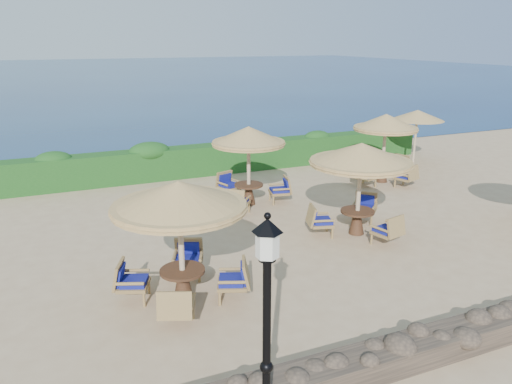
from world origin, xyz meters
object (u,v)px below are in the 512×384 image
(lamp_post, at_px, (267,344))
(extra_parasol, at_px, (417,115))
(cafe_set_3, at_px, (249,152))
(cafe_set_4, at_px, (385,138))
(cafe_set_1, at_px, (360,169))
(cafe_set_0, at_px, (180,220))

(lamp_post, height_order, extra_parasol, lamp_post)
(cafe_set_3, relative_size, cafe_set_4, 0.94)
(extra_parasol, distance_m, cafe_set_4, 3.60)
(cafe_set_4, bearing_deg, cafe_set_1, -133.71)
(cafe_set_0, bearing_deg, extra_parasol, 31.48)
(cafe_set_4, bearing_deg, lamp_post, -133.16)
(cafe_set_0, distance_m, cafe_set_1, 5.84)
(cafe_set_0, bearing_deg, cafe_set_3, 55.30)
(extra_parasol, bearing_deg, cafe_set_3, -165.30)
(lamp_post, relative_size, cafe_set_4, 1.15)
(lamp_post, height_order, cafe_set_3, lamp_post)
(extra_parasol, bearing_deg, cafe_set_0, -148.52)
(extra_parasol, height_order, cafe_set_3, cafe_set_3)
(cafe_set_0, relative_size, cafe_set_1, 1.00)
(cafe_set_0, relative_size, cafe_set_3, 1.05)
(cafe_set_0, height_order, cafe_set_3, same)
(lamp_post, bearing_deg, cafe_set_1, 47.23)
(extra_parasol, xyz_separation_m, cafe_set_4, (-3.06, -1.83, -0.45))
(cafe_set_3, bearing_deg, cafe_set_4, 4.90)
(lamp_post, height_order, cafe_set_1, lamp_post)
(cafe_set_1, xyz_separation_m, cafe_set_4, (3.98, 4.17, -0.21))
(cafe_set_1, relative_size, cafe_set_4, 1.00)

